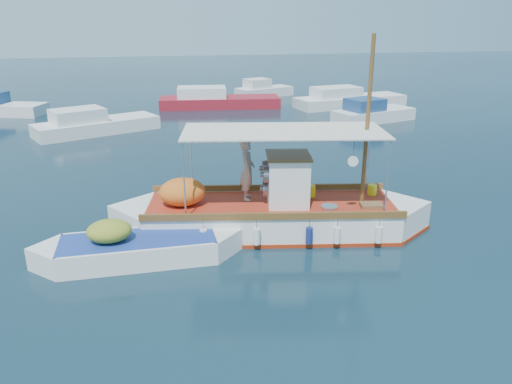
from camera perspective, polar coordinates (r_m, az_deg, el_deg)
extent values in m
plane|color=black|center=(17.13, 2.96, -3.94)|extent=(160.00, 160.00, 0.00)
cube|color=white|center=(16.64, 1.72, -3.25)|extent=(8.37, 4.02, 1.18)
cube|color=white|center=(16.87, -12.06, -3.37)|extent=(2.64, 2.64, 1.18)
cube|color=white|center=(17.36, 15.09, -2.96)|extent=(2.64, 2.64, 1.18)
cube|color=maroon|center=(16.77, 1.71, -4.36)|extent=(8.49, 4.12, 0.19)
cube|color=#A42D19|center=(16.42, 1.74, -1.42)|extent=(8.34, 3.80, 0.06)
cube|color=brown|center=(17.65, 1.46, 0.53)|extent=(8.04, 1.50, 0.21)
cube|color=brown|center=(15.12, 2.07, -2.78)|extent=(8.04, 1.50, 0.21)
cube|color=white|center=(16.19, 3.66, 1.33)|extent=(1.51, 1.59, 1.61)
cube|color=brown|center=(15.95, 3.72, 4.19)|extent=(1.63, 1.72, 0.06)
cylinder|color=slate|center=(15.72, 1.27, 2.03)|extent=(0.32, 0.57, 0.54)
cylinder|color=slate|center=(16.37, 1.14, 2.75)|extent=(0.32, 0.57, 0.54)
cylinder|color=slate|center=(16.23, 1.19, 0.41)|extent=(0.32, 0.57, 0.54)
cylinder|color=brown|center=(16.15, 12.62, 7.74)|extent=(0.15, 0.15, 5.36)
cylinder|color=brown|center=(16.05, 9.52, 6.30)|extent=(1.91, 0.41, 0.09)
cylinder|color=silver|center=(17.21, -7.43, 3.70)|extent=(0.05, 0.05, 2.41)
cylinder|color=silver|center=(14.96, -8.21, 1.25)|extent=(0.05, 0.05, 2.41)
cylinder|color=silver|center=(17.70, 12.70, 3.83)|extent=(0.05, 0.05, 2.41)
cylinder|color=silver|center=(15.53, 14.80, 1.47)|extent=(0.05, 0.05, 2.41)
cube|color=beige|center=(15.75, 3.20, 6.97)|extent=(6.67, 3.62, 0.04)
ellipsoid|color=orange|center=(16.34, -8.42, 0.01)|extent=(1.70, 1.51, 0.90)
cube|color=yellow|center=(17.04, 6.30, 0.09)|extent=(0.30, 0.24, 0.43)
cylinder|color=yellow|center=(17.63, 13.13, 0.24)|extent=(0.37, 0.37, 0.36)
cube|color=brown|center=(16.52, 13.04, -1.50)|extent=(0.77, 0.59, 0.13)
cylinder|color=#B2B2B2|center=(16.07, 8.37, -1.79)|extent=(0.62, 0.62, 0.13)
cylinder|color=white|center=(15.15, 11.03, 3.46)|extent=(0.32, 0.09, 0.32)
cylinder|color=white|center=(15.22, -6.02, -5.14)|extent=(0.25, 0.25, 0.51)
cylinder|color=navy|center=(15.33, 6.09, -4.97)|extent=(0.25, 0.25, 0.51)
cylinder|color=white|center=(15.77, 13.85, -4.74)|extent=(0.25, 0.25, 0.51)
imported|color=#AE9F90|center=(16.50, -1.01, 2.55)|extent=(0.64, 0.83, 2.04)
cube|color=white|center=(15.16, -13.23, -6.69)|extent=(4.48, 1.81, 0.87)
cube|color=white|center=(15.39, -21.59, -7.21)|extent=(1.74, 1.74, 0.87)
cube|color=white|center=(15.26, -4.83, -6.03)|extent=(1.74, 1.74, 0.87)
cube|color=navy|center=(14.99, -13.35, -5.26)|extent=(4.48, 1.62, 0.05)
ellipsoid|color=olive|center=(14.90, -16.43, -4.29)|extent=(1.29, 1.07, 0.64)
cube|color=silver|center=(32.47, -17.67, 6.98)|extent=(7.69, 5.31, 1.00)
cube|color=silver|center=(31.96, -19.71, 8.23)|extent=(3.54, 3.10, 0.80)
cube|color=maroon|center=(40.15, -4.15, 10.07)|extent=(9.56, 3.74, 1.00)
cube|color=silver|center=(39.99, -6.22, 11.28)|extent=(3.95, 2.75, 0.80)
cube|color=silver|center=(35.53, 13.27, 8.39)|extent=(6.15, 3.86, 1.00)
cube|color=navy|center=(34.80, 12.32, 9.74)|extent=(2.76, 2.49, 0.80)
cube|color=silver|center=(41.15, 10.71, 10.02)|extent=(9.36, 4.23, 1.00)
cube|color=silver|center=(40.30, 9.14, 11.21)|extent=(3.96, 2.84, 0.80)
cube|color=silver|center=(41.36, -27.17, 8.28)|extent=(6.85, 4.24, 1.00)
cube|color=silver|center=(45.72, 0.95, 11.26)|extent=(5.46, 3.67, 1.00)
cube|color=silver|center=(45.18, 0.13, 12.31)|extent=(2.50, 2.31, 0.80)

